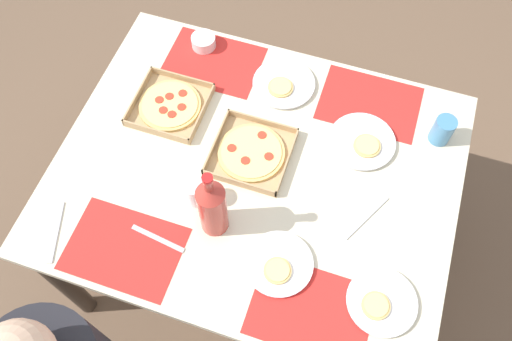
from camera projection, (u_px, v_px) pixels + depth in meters
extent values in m
plane|color=brown|center=(256.00, 248.00, 2.48)|extent=(6.00, 6.00, 0.00)
cylinder|color=#3F3328|center=(428.00, 160.00, 2.29)|extent=(0.07, 0.07, 0.73)
cylinder|color=#3F3328|center=(163.00, 87.00, 2.48)|extent=(0.07, 0.07, 0.73)
cylinder|color=#3F3328|center=(62.00, 281.00, 2.03)|extent=(0.07, 0.07, 0.73)
cube|color=beige|center=(256.00, 173.00, 1.83)|extent=(1.36, 1.10, 0.03)
cube|color=red|center=(369.00, 103.00, 1.95)|extent=(0.36, 0.26, 0.00)
cube|color=red|center=(213.00, 62.00, 2.04)|extent=(0.36, 0.26, 0.00)
cube|color=red|center=(311.00, 310.00, 1.59)|extent=(0.36, 0.26, 0.00)
cube|color=red|center=(124.00, 248.00, 1.68)|extent=(0.36, 0.26, 0.00)
cube|color=tan|center=(251.00, 154.00, 1.84)|extent=(0.27, 0.27, 0.01)
cube|color=tan|center=(287.00, 162.00, 1.81)|extent=(0.01, 0.27, 0.03)
cube|color=tan|center=(216.00, 141.00, 1.84)|extent=(0.01, 0.27, 0.03)
cube|color=tan|center=(263.00, 122.00, 1.88)|extent=(0.27, 0.01, 0.03)
cube|color=tan|center=(239.00, 183.00, 1.77)|extent=(0.27, 0.01, 0.03)
cylinder|color=#E0B76B|center=(251.00, 153.00, 1.83)|extent=(0.23, 0.23, 0.01)
cylinder|color=#EFD67F|center=(251.00, 152.00, 1.83)|extent=(0.21, 0.21, 0.00)
cylinder|color=red|center=(232.00, 148.00, 1.83)|extent=(0.03, 0.03, 0.00)
cylinder|color=red|center=(245.00, 161.00, 1.81)|extent=(0.03, 0.03, 0.00)
cylinder|color=red|center=(269.00, 156.00, 1.81)|extent=(0.03, 0.03, 0.00)
cylinder|color=red|center=(262.00, 135.00, 1.85)|extent=(0.03, 0.03, 0.00)
cube|color=tan|center=(170.00, 107.00, 1.94)|extent=(0.26, 0.26, 0.01)
cube|color=tan|center=(202.00, 113.00, 1.90)|extent=(0.01, 0.26, 0.03)
cube|color=tan|center=(138.00, 95.00, 1.94)|extent=(0.01, 0.26, 0.03)
cube|color=tan|center=(183.00, 78.00, 1.98)|extent=(0.26, 0.01, 0.03)
cube|color=tan|center=(156.00, 132.00, 1.86)|extent=(0.26, 0.01, 0.03)
cylinder|color=#E0B76B|center=(170.00, 106.00, 1.93)|extent=(0.23, 0.23, 0.01)
cylinder|color=#EFD67F|center=(170.00, 104.00, 1.92)|extent=(0.20, 0.20, 0.00)
cylinder|color=red|center=(159.00, 100.00, 1.93)|extent=(0.03, 0.03, 0.00)
cylinder|color=red|center=(163.00, 110.00, 1.90)|extent=(0.03, 0.03, 0.00)
cylinder|color=red|center=(172.00, 114.00, 1.90)|extent=(0.03, 0.03, 0.00)
cylinder|color=red|center=(182.00, 107.00, 1.91)|extent=(0.03, 0.03, 0.00)
cylinder|color=red|center=(183.00, 93.00, 1.94)|extent=(0.03, 0.03, 0.00)
cylinder|color=red|center=(169.00, 96.00, 1.93)|extent=(0.03, 0.03, 0.00)
cylinder|color=white|center=(381.00, 302.00, 1.59)|extent=(0.21, 0.21, 0.01)
cylinder|color=white|center=(382.00, 301.00, 1.59)|extent=(0.21, 0.21, 0.01)
cylinder|color=#E0B76B|center=(376.00, 306.00, 1.57)|extent=(0.09, 0.09, 0.01)
cylinder|color=#EFD67F|center=(376.00, 305.00, 1.57)|extent=(0.07, 0.07, 0.00)
cylinder|color=white|center=(279.00, 264.00, 1.65)|extent=(0.21, 0.21, 0.01)
cylinder|color=white|center=(279.00, 263.00, 1.64)|extent=(0.22, 0.22, 0.01)
cylinder|color=#E0B76B|center=(278.00, 271.00, 1.62)|extent=(0.09, 0.09, 0.01)
cylinder|color=#EFD67F|center=(278.00, 270.00, 1.62)|extent=(0.07, 0.07, 0.00)
cylinder|color=white|center=(362.00, 142.00, 1.86)|extent=(0.23, 0.23, 0.01)
cylinder|color=white|center=(362.00, 141.00, 1.85)|extent=(0.24, 0.24, 0.01)
cylinder|color=#E0B76B|center=(367.00, 146.00, 1.84)|extent=(0.10, 0.10, 0.01)
cylinder|color=#EFD67F|center=(367.00, 145.00, 1.83)|extent=(0.08, 0.08, 0.00)
cylinder|color=white|center=(284.00, 84.00, 1.98)|extent=(0.22, 0.22, 0.01)
cylinder|color=white|center=(284.00, 83.00, 1.97)|extent=(0.23, 0.23, 0.01)
cylinder|color=#E0B76B|center=(281.00, 87.00, 1.96)|extent=(0.09, 0.09, 0.01)
cylinder|color=#EFD67F|center=(281.00, 86.00, 1.95)|extent=(0.08, 0.08, 0.00)
cylinder|color=#B2382D|center=(213.00, 210.00, 1.62)|extent=(0.09, 0.09, 0.22)
cone|color=#B2382D|center=(210.00, 191.00, 1.51)|extent=(0.09, 0.09, 0.04)
cylinder|color=#B2382D|center=(208.00, 184.00, 1.47)|extent=(0.03, 0.03, 0.06)
cylinder|color=red|center=(207.00, 178.00, 1.44)|extent=(0.03, 0.03, 0.01)
cylinder|color=silver|center=(196.00, 192.00, 1.72)|extent=(0.07, 0.07, 0.10)
cylinder|color=teal|center=(443.00, 130.00, 1.83)|extent=(0.07, 0.07, 0.11)
cylinder|color=white|center=(204.00, 42.00, 2.06)|extent=(0.09, 0.09, 0.05)
cube|color=#B7B7BC|center=(366.00, 217.00, 1.73)|extent=(0.11, 0.19, 0.00)
cube|color=#B7B7BC|center=(56.00, 232.00, 1.70)|extent=(0.08, 0.21, 0.00)
cube|color=#B7B7BC|center=(158.00, 239.00, 1.69)|extent=(0.19, 0.04, 0.00)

